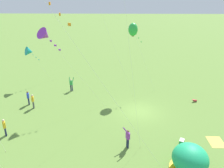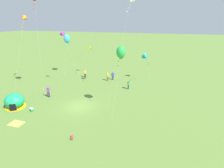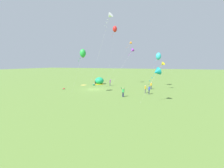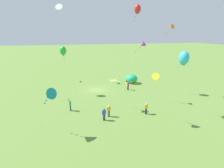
{
  "view_description": "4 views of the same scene",
  "coord_description": "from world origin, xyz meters",
  "px_view_note": "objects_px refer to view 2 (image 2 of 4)",
  "views": [
    {
      "loc": [
        -21.72,
        2.36,
        12.0
      ],
      "look_at": [
        3.61,
        3.21,
        1.82
      ],
      "focal_mm": 35.0,
      "sensor_mm": 36.0,
      "label": 1
    },
    {
      "loc": [
        11.24,
        -20.59,
        12.04
      ],
      "look_at": [
        3.26,
        5.75,
        1.84
      ],
      "focal_mm": 28.0,
      "sensor_mm": 36.0,
      "label": 2
    },
    {
      "loc": [
        31.85,
        16.53,
        6.21
      ],
      "look_at": [
        3.3,
        5.76,
        2.01
      ],
      "focal_mm": 24.0,
      "sensor_mm": 36.0,
      "label": 3
    },
    {
      "loc": [
        5.67,
        33.73,
        11.25
      ],
      "look_at": [
        -1.92,
        5.38,
        2.67
      ],
      "focal_mm": 28.0,
      "sensor_mm": 36.0,
      "label": 4
    }
  ],
  "objects_px": {
    "person_center_field": "(113,75)",
    "person_with_toddler": "(85,73)",
    "person_strolling": "(108,76)",
    "kite_green": "(121,52)",
    "kite_teal": "(146,57)",
    "kite_orange": "(24,18)",
    "kite_cyan": "(67,39)",
    "kite_white": "(131,1)",
    "kite_purple": "(63,35)",
    "person_far_back": "(128,84)",
    "cooler_box": "(32,110)",
    "toddler_crawling": "(72,137)",
    "person_flying_kite": "(48,91)",
    "popup_tent": "(14,101)",
    "kite_yellow": "(89,48)"
  },
  "relations": [
    {
      "from": "person_center_field",
      "to": "person_with_toddler",
      "type": "bearing_deg",
      "value": -177.43
    },
    {
      "from": "person_strolling",
      "to": "kite_green",
      "type": "xyz_separation_m",
      "value": [
        5.61,
        -11.48,
        7.23
      ]
    },
    {
      "from": "kite_teal",
      "to": "kite_orange",
      "type": "relative_size",
      "value": 0.44
    },
    {
      "from": "kite_orange",
      "to": "person_center_field",
      "type": "bearing_deg",
      "value": 28.43
    },
    {
      "from": "kite_cyan",
      "to": "kite_green",
      "type": "relative_size",
      "value": 1.0
    },
    {
      "from": "kite_white",
      "to": "kite_cyan",
      "type": "relative_size",
      "value": 1.68
    },
    {
      "from": "kite_purple",
      "to": "kite_green",
      "type": "height_order",
      "value": "kite_purple"
    },
    {
      "from": "person_far_back",
      "to": "cooler_box",
      "type": "bearing_deg",
      "value": -133.05
    },
    {
      "from": "kite_white",
      "to": "kite_teal",
      "type": "height_order",
      "value": "kite_white"
    },
    {
      "from": "person_strolling",
      "to": "toddler_crawling",
      "type": "bearing_deg",
      "value": -83.28
    },
    {
      "from": "toddler_crawling",
      "to": "person_strolling",
      "type": "distance_m",
      "value": 19.25
    },
    {
      "from": "person_with_toddler",
      "to": "kite_orange",
      "type": "bearing_deg",
      "value": -136.29
    },
    {
      "from": "person_flying_kite",
      "to": "cooler_box",
      "type": "bearing_deg",
      "value": -82.59
    },
    {
      "from": "popup_tent",
      "to": "kite_white",
      "type": "relative_size",
      "value": 0.19
    },
    {
      "from": "kite_purple",
      "to": "kite_yellow",
      "type": "xyz_separation_m",
      "value": [
        1.51,
        7.56,
        -3.44
      ]
    },
    {
      "from": "person_strolling",
      "to": "kite_teal",
      "type": "height_order",
      "value": "kite_teal"
    },
    {
      "from": "person_with_toddler",
      "to": "kite_teal",
      "type": "distance_m",
      "value": 13.4
    },
    {
      "from": "person_with_toddler",
      "to": "kite_cyan",
      "type": "xyz_separation_m",
      "value": [
        -4.45,
        1.15,
        7.12
      ]
    },
    {
      "from": "cooler_box",
      "to": "kite_orange",
      "type": "distance_m",
      "value": 16.34
    },
    {
      "from": "kite_green",
      "to": "kite_teal",
      "type": "bearing_deg",
      "value": 83.38
    },
    {
      "from": "person_far_back",
      "to": "kite_white",
      "type": "xyz_separation_m",
      "value": [
        0.46,
        -2.49,
        13.55
      ]
    },
    {
      "from": "person_strolling",
      "to": "kite_purple",
      "type": "relative_size",
      "value": 0.17
    },
    {
      "from": "person_with_toddler",
      "to": "kite_cyan",
      "type": "relative_size",
      "value": 0.19
    },
    {
      "from": "kite_white",
      "to": "kite_green",
      "type": "distance_m",
      "value": 8.49
    },
    {
      "from": "person_with_toddler",
      "to": "kite_teal",
      "type": "xyz_separation_m",
      "value": [
        12.64,
        2.05,
        3.95
      ]
    },
    {
      "from": "kite_purple",
      "to": "kite_teal",
      "type": "distance_m",
      "value": 16.38
    },
    {
      "from": "person_center_field",
      "to": "kite_white",
      "type": "bearing_deg",
      "value": -55.13
    },
    {
      "from": "kite_white",
      "to": "kite_yellow",
      "type": "height_order",
      "value": "kite_white"
    },
    {
      "from": "kite_teal",
      "to": "person_flying_kite",
      "type": "bearing_deg",
      "value": -136.53
    },
    {
      "from": "cooler_box",
      "to": "kite_white",
      "type": "bearing_deg",
      "value": 39.18
    },
    {
      "from": "person_strolling",
      "to": "person_with_toddler",
      "type": "bearing_deg",
      "value": 173.58
    },
    {
      "from": "toddler_crawling",
      "to": "person_strolling",
      "type": "height_order",
      "value": "person_strolling"
    },
    {
      "from": "kite_cyan",
      "to": "kite_yellow",
      "type": "relative_size",
      "value": 1.37
    },
    {
      "from": "kite_orange",
      "to": "kite_yellow",
      "type": "relative_size",
      "value": 1.93
    },
    {
      "from": "person_far_back",
      "to": "person_flying_kite",
      "type": "distance_m",
      "value": 13.87
    },
    {
      "from": "kite_green",
      "to": "person_strolling",
      "type": "bearing_deg",
      "value": 116.04
    },
    {
      "from": "person_flying_kite",
      "to": "person_far_back",
      "type": "bearing_deg",
      "value": 31.47
    },
    {
      "from": "person_with_toddler",
      "to": "kite_cyan",
      "type": "height_order",
      "value": "kite_cyan"
    },
    {
      "from": "kite_white",
      "to": "kite_purple",
      "type": "bearing_deg",
      "value": 174.1
    },
    {
      "from": "person_strolling",
      "to": "kite_orange",
      "type": "height_order",
      "value": "kite_orange"
    },
    {
      "from": "person_far_back",
      "to": "kite_cyan",
      "type": "xyz_separation_m",
      "value": [
        -14.94,
        5.11,
        7.08
      ]
    },
    {
      "from": "popup_tent",
      "to": "kite_white",
      "type": "bearing_deg",
      "value": 31.96
    },
    {
      "from": "person_with_toddler",
      "to": "person_far_back",
      "type": "bearing_deg",
      "value": -20.67
    },
    {
      "from": "person_flying_kite",
      "to": "kite_cyan",
      "type": "distance_m",
      "value": 14.58
    },
    {
      "from": "cooler_box",
      "to": "person_strolling",
      "type": "height_order",
      "value": "person_strolling"
    },
    {
      "from": "kite_teal",
      "to": "kite_cyan",
      "type": "bearing_deg",
      "value": -177.0
    },
    {
      "from": "cooler_box",
      "to": "popup_tent",
      "type": "bearing_deg",
      "value": 174.51
    },
    {
      "from": "person_flying_kite",
      "to": "kite_yellow",
      "type": "xyz_separation_m",
      "value": [
        1.51,
        13.58,
        5.01
      ]
    },
    {
      "from": "popup_tent",
      "to": "kite_green",
      "type": "bearing_deg",
      "value": 13.57
    },
    {
      "from": "person_far_back",
      "to": "toddler_crawling",
      "type": "bearing_deg",
      "value": -100.27
    }
  ]
}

